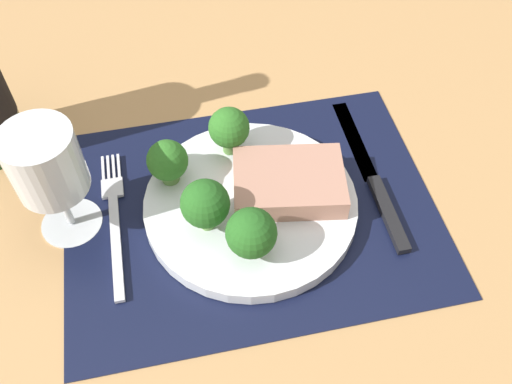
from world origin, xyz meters
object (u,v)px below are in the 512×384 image
Objects in this scene: steak at (289,182)px; wine_glass at (47,168)px; plate at (251,204)px; fork at (114,220)px; knife at (374,182)px.

wine_glass reaches higher than steak.
fork is (-14.67, 1.42, -0.55)cm from plate.
wine_glass is at bearing 166.72° from fork.
plate is 4.83cm from steak.
plate reaches higher than knife.
fork is 29.07cm from knife.
steak is at bearing -5.37° from fork.
fork is 1.40× the size of wine_glass.
wine_glass is at bearing 173.26° from plate.
wine_glass is (-23.54, 1.73, 6.05)cm from steak.
fork is (-18.97, 0.88, -2.67)cm from steak.
wine_glass is (-4.57, 0.85, 8.72)cm from fork.
fork is at bearing 174.47° from plate.
fork is at bearing 176.29° from knife.
plate is 1.00× the size of knife.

